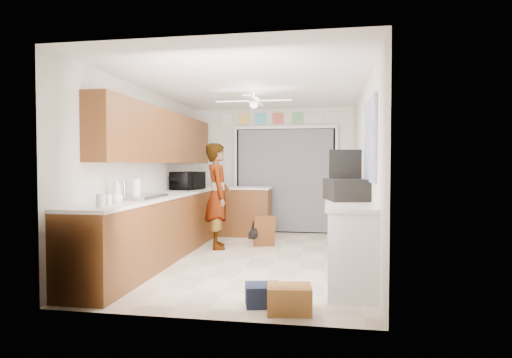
{
  "coord_description": "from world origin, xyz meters",
  "views": [
    {
      "loc": [
        1.1,
        -6.12,
        1.38
      ],
      "look_at": [
        0.0,
        0.4,
        1.15
      ],
      "focal_mm": 30.0,
      "sensor_mm": 36.0,
      "label": 1
    }
  ],
  "objects_px": {
    "navy_crate": "(263,295)",
    "soap_bottle": "(117,189)",
    "paper_towel_roll": "(136,189)",
    "man": "(218,196)",
    "microwave": "(188,181)",
    "cardboard_box": "(289,299)",
    "suitcase": "(346,190)",
    "dog": "(263,231)",
    "cup": "(117,199)"
  },
  "relations": [
    {
      "from": "microwave",
      "to": "man",
      "type": "xyz_separation_m",
      "value": [
        0.6,
        -0.26,
        -0.23
      ]
    },
    {
      "from": "cup",
      "to": "suitcase",
      "type": "relative_size",
      "value": 0.21
    },
    {
      "from": "soap_bottle",
      "to": "navy_crate",
      "type": "distance_m",
      "value": 2.22
    },
    {
      "from": "paper_towel_roll",
      "to": "suitcase",
      "type": "xyz_separation_m",
      "value": [
        2.67,
        0.15,
        0.0
      ]
    },
    {
      "from": "microwave",
      "to": "dog",
      "type": "relative_size",
      "value": 0.93
    },
    {
      "from": "paper_towel_roll",
      "to": "cup",
      "type": "bearing_deg",
      "value": -81.82
    },
    {
      "from": "soap_bottle",
      "to": "cardboard_box",
      "type": "height_order",
      "value": "soap_bottle"
    },
    {
      "from": "cup",
      "to": "navy_crate",
      "type": "distance_m",
      "value": 1.98
    },
    {
      "from": "microwave",
      "to": "navy_crate",
      "type": "height_order",
      "value": "microwave"
    },
    {
      "from": "cardboard_box",
      "to": "suitcase",
      "type": "bearing_deg",
      "value": 67.86
    },
    {
      "from": "cup",
      "to": "paper_towel_roll",
      "type": "distance_m",
      "value": 0.7
    },
    {
      "from": "soap_bottle",
      "to": "man",
      "type": "distance_m",
      "value": 2.16
    },
    {
      "from": "navy_crate",
      "to": "dog",
      "type": "bearing_deg",
      "value": 98.44
    },
    {
      "from": "cup",
      "to": "man",
      "type": "distance_m",
      "value": 2.38
    },
    {
      "from": "cup",
      "to": "navy_crate",
      "type": "xyz_separation_m",
      "value": [
        1.72,
        -0.4,
        -0.89
      ]
    },
    {
      "from": "cardboard_box",
      "to": "man",
      "type": "distance_m",
      "value": 3.29
    },
    {
      "from": "navy_crate",
      "to": "man",
      "type": "relative_size",
      "value": 0.19
    },
    {
      "from": "paper_towel_roll",
      "to": "cardboard_box",
      "type": "xyz_separation_m",
      "value": [
        2.1,
        -1.25,
        -0.94
      ]
    },
    {
      "from": "soap_bottle",
      "to": "cardboard_box",
      "type": "xyz_separation_m",
      "value": [
        2.15,
        -0.84,
        -0.96
      ]
    },
    {
      "from": "navy_crate",
      "to": "cardboard_box",
      "type": "bearing_deg",
      "value": -31.06
    },
    {
      "from": "soap_bottle",
      "to": "suitcase",
      "type": "relative_size",
      "value": 0.48
    },
    {
      "from": "microwave",
      "to": "cardboard_box",
      "type": "distance_m",
      "value": 3.85
    },
    {
      "from": "dog",
      "to": "paper_towel_roll",
      "type": "bearing_deg",
      "value": -101.97
    },
    {
      "from": "navy_crate",
      "to": "paper_towel_roll",
      "type": "bearing_deg",
      "value": 149.23
    },
    {
      "from": "navy_crate",
      "to": "soap_bottle",
      "type": "bearing_deg",
      "value": 160.09
    },
    {
      "from": "microwave",
      "to": "cardboard_box",
      "type": "height_order",
      "value": "microwave"
    },
    {
      "from": "microwave",
      "to": "navy_crate",
      "type": "relative_size",
      "value": 1.67
    },
    {
      "from": "cup",
      "to": "man",
      "type": "relative_size",
      "value": 0.07
    },
    {
      "from": "navy_crate",
      "to": "man",
      "type": "bearing_deg",
      "value": 113.2
    },
    {
      "from": "suitcase",
      "to": "dog",
      "type": "distance_m",
      "value": 2.45
    },
    {
      "from": "cardboard_box",
      "to": "dog",
      "type": "relative_size",
      "value": 0.67
    },
    {
      "from": "paper_towel_roll",
      "to": "man",
      "type": "height_order",
      "value": "man"
    },
    {
      "from": "man",
      "to": "dog",
      "type": "bearing_deg",
      "value": -77.25
    },
    {
      "from": "microwave",
      "to": "soap_bottle",
      "type": "bearing_deg",
      "value": -168.84
    },
    {
      "from": "microwave",
      "to": "soap_bottle",
      "type": "height_order",
      "value": "microwave"
    },
    {
      "from": "cardboard_box",
      "to": "man",
      "type": "xyz_separation_m",
      "value": [
        -1.43,
        2.87,
        0.73
      ]
    },
    {
      "from": "suitcase",
      "to": "navy_crate",
      "type": "xyz_separation_m",
      "value": [
        -0.84,
        -1.24,
        -0.97
      ]
    },
    {
      "from": "soap_bottle",
      "to": "dog",
      "type": "distance_m",
      "value": 2.96
    },
    {
      "from": "cardboard_box",
      "to": "microwave",
      "type": "bearing_deg",
      "value": 122.95
    },
    {
      "from": "suitcase",
      "to": "man",
      "type": "distance_m",
      "value": 2.49
    },
    {
      "from": "dog",
      "to": "microwave",
      "type": "bearing_deg",
      "value": -150.82
    },
    {
      "from": "man",
      "to": "microwave",
      "type": "bearing_deg",
      "value": 47.58
    },
    {
      "from": "cup",
      "to": "dog",
      "type": "distance_m",
      "value": 3.11
    },
    {
      "from": "navy_crate",
      "to": "cup",
      "type": "bearing_deg",
      "value": 167.05
    },
    {
      "from": "dog",
      "to": "cup",
      "type": "bearing_deg",
      "value": -93.14
    },
    {
      "from": "cup",
      "to": "man",
      "type": "height_order",
      "value": "man"
    },
    {
      "from": "cup",
      "to": "cardboard_box",
      "type": "height_order",
      "value": "cup"
    },
    {
      "from": "microwave",
      "to": "cup",
      "type": "distance_m",
      "value": 2.57
    },
    {
      "from": "soap_bottle",
      "to": "cardboard_box",
      "type": "bearing_deg",
      "value": -21.44
    },
    {
      "from": "microwave",
      "to": "cup",
      "type": "height_order",
      "value": "microwave"
    }
  ]
}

